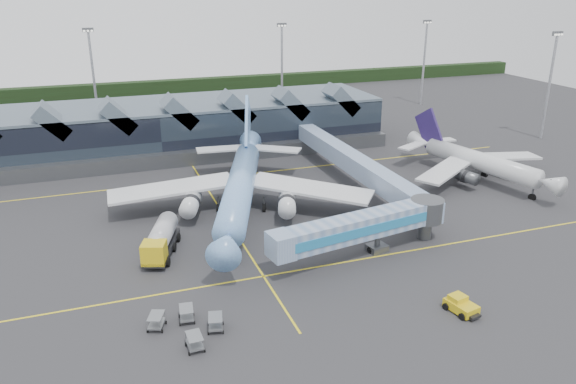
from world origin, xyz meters
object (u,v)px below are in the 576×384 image
object	(u,v)px
main_airliner	(241,184)
fuel_truck	(162,237)
regional_jet	(475,160)
jet_bridge	(371,225)
pushback_tug	(461,305)

from	to	relation	value
main_airliner	fuel_truck	xyz separation A→B (m)	(-12.96, -9.88, -2.20)
regional_jet	jet_bridge	bearing A→B (deg)	-160.02
jet_bridge	fuel_truck	bearing A→B (deg)	150.17
main_airliner	pushback_tug	world-z (taller)	main_airliner
regional_jet	jet_bridge	xyz separation A→B (m)	(-29.96, -19.27, 0.48)
main_airliner	fuel_truck	size ratio (longest dim) A/B	4.00
pushback_tug	fuel_truck	bearing A→B (deg)	126.35
fuel_truck	pushback_tug	world-z (taller)	fuel_truck
regional_jet	jet_bridge	size ratio (longest dim) A/B	1.23
main_airliner	fuel_truck	bearing A→B (deg)	-122.89
pushback_tug	main_airliner	bearing A→B (deg)	100.57
jet_bridge	pushback_tug	distance (m)	15.61
main_airliner	pushback_tug	bearing A→B (deg)	-47.70
jet_bridge	fuel_truck	size ratio (longest dim) A/B	2.29
main_airliner	jet_bridge	distance (m)	22.13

